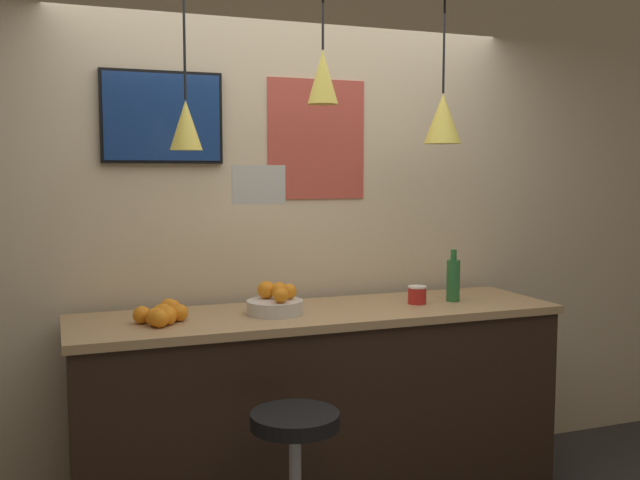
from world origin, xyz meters
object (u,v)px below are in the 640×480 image
object	(u,v)px
spread_jar	(417,295)
mounted_tv	(162,117)
fruit_bowl	(275,303)
bar_stool	(295,476)
juice_bottle	(453,279)

from	to	relation	value
spread_jar	mounted_tv	world-z (taller)	mounted_tv
spread_jar	mounted_tv	xyz separation A→B (m)	(-1.23, 0.41, 0.91)
fruit_bowl	mounted_tv	bearing A→B (deg)	139.12
bar_stool	fruit_bowl	bearing A→B (deg)	80.10
fruit_bowl	mounted_tv	world-z (taller)	mounted_tv
bar_stool	juice_bottle	distance (m)	1.41
spread_jar	mounted_tv	distance (m)	1.58
spread_jar	juice_bottle	bearing A→B (deg)	0.00
juice_bottle	spread_jar	size ratio (longest dim) A/B	2.85
bar_stool	fruit_bowl	xyz separation A→B (m)	(0.11, 0.62, 0.60)
juice_bottle	mounted_tv	world-z (taller)	mounted_tv
juice_bottle	mounted_tv	bearing A→B (deg)	164.34
juice_bottle	bar_stool	bearing A→B (deg)	-150.62
spread_jar	fruit_bowl	bearing A→B (deg)	179.74
fruit_bowl	spread_jar	bearing A→B (deg)	-0.26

